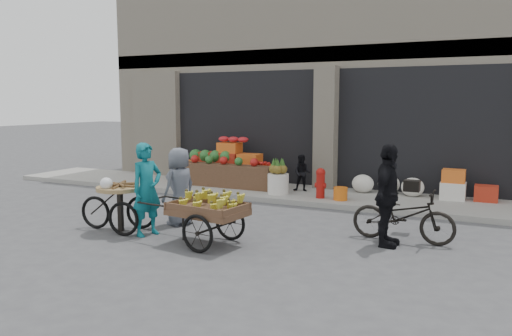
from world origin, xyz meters
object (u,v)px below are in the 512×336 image
at_px(pineapple_bin, 278,184).
at_px(vendor_woman, 147,189).
at_px(orange_bucket, 340,194).
at_px(vendor_grey, 180,186).
at_px(seated_person, 302,173).
at_px(fire_hydrant, 321,182).
at_px(banana_cart, 205,207).
at_px(cyclist, 387,196).
at_px(tricycle_cart, 120,201).
at_px(bicycle, 403,216).

bearing_deg(pineapple_bin, vendor_woman, -100.65).
xyz_separation_m(orange_bucket, vendor_grey, (-2.30, -3.12, 0.48)).
relative_size(seated_person, vendor_woman, 0.56).
xyz_separation_m(fire_hydrant, banana_cart, (-0.62, -4.14, 0.13)).
bearing_deg(cyclist, pineapple_bin, 48.54).
xyz_separation_m(seated_person, vendor_woman, (-1.17, -4.71, 0.24)).
distance_m(tricycle_cart, cyclist, 4.75).
bearing_deg(fire_hydrant, banana_cart, -98.57).
height_order(vendor_woman, vendor_grey, vendor_woman).
xyz_separation_m(fire_hydrant, vendor_woman, (-1.87, -4.06, 0.32)).
height_order(pineapple_bin, banana_cart, banana_cart).
xyz_separation_m(seated_person, banana_cart, (0.08, -4.79, 0.05)).
distance_m(fire_hydrant, banana_cart, 4.18).
distance_m(seated_person, banana_cart, 4.79).
relative_size(seated_person, vendor_grey, 0.62).
relative_size(pineapple_bin, bicycle, 0.30).
distance_m(pineapple_bin, vendor_woman, 4.21).
relative_size(vendor_grey, cyclist, 0.88).
bearing_deg(banana_cart, vendor_grey, 147.93).
xyz_separation_m(orange_bucket, tricycle_cart, (-3.00, -4.02, 0.30)).
height_order(fire_hydrant, tricycle_cart, tricycle_cart).
bearing_deg(pineapple_bin, cyclist, -42.90).
height_order(orange_bucket, cyclist, cyclist).
distance_m(pineapple_bin, cyclist, 4.40).
xyz_separation_m(vendor_woman, tricycle_cart, (-0.63, -0.00, -0.26)).
bearing_deg(cyclist, fire_hydrant, 37.14).
distance_m(orange_bucket, cyclist, 3.34).
xyz_separation_m(orange_bucket, cyclist, (1.60, -2.87, 0.58)).
height_order(fire_hydrant, cyclist, cyclist).
height_order(pineapple_bin, fire_hydrant, fire_hydrant).
xyz_separation_m(banana_cart, cyclist, (2.72, 1.21, 0.21)).
xyz_separation_m(banana_cart, vendor_woman, (-1.25, 0.07, 0.19)).
distance_m(seated_person, vendor_woman, 4.86).
xyz_separation_m(tricycle_cart, bicycle, (4.80, 1.54, -0.11)).
relative_size(orange_bucket, tricycle_cart, 0.22).
xyz_separation_m(fire_hydrant, tricycle_cart, (-2.50, -4.07, 0.06)).
relative_size(vendor_grey, bicycle, 0.87).
bearing_deg(vendor_grey, seated_person, 177.15).
distance_m(pineapple_bin, fire_hydrant, 1.11).
height_order(bicycle, cyclist, cyclist).
height_order(vendor_woman, tricycle_cart, vendor_woman).
distance_m(vendor_woman, vendor_grey, 0.90).
bearing_deg(cyclist, seated_person, 39.53).
bearing_deg(orange_bucket, cyclist, -60.89).
bearing_deg(bicycle, vendor_grey, 100.34).
relative_size(orange_bucket, vendor_woman, 0.19).
bearing_deg(fire_hydrant, vendor_woman, -114.76).
bearing_deg(seated_person, tricycle_cart, -120.88).
xyz_separation_m(seated_person, bicycle, (3.00, -3.17, -0.13)).
distance_m(banana_cart, tricycle_cart, 1.88).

